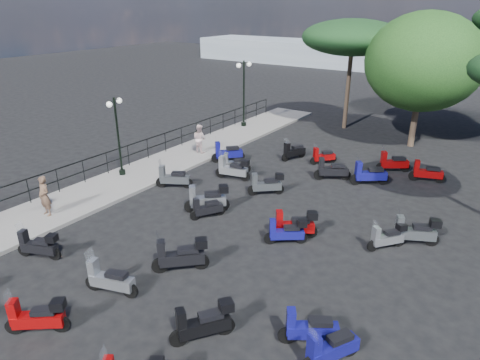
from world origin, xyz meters
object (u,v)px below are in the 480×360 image
Objects in this scene: scooter_5 at (227,153)px; scooter_26 at (387,237)px; scooter_23 at (393,163)px; scooter_27 at (426,173)px; scooter_3 at (173,178)px; scooter_1 at (39,246)px; pine_2 at (353,37)px; scooter_20 at (330,349)px; scooter_11 at (293,152)px; scooter_12 at (37,317)px; scooter_10 at (233,169)px; scooter_4 at (235,164)px; scooter_21 at (295,225)px; scooter_24 at (309,329)px; scooter_2 at (207,199)px; pedestrian_far at (199,139)px; lamp_post_2 at (244,89)px; scooter_22 at (369,175)px; scooter_25 at (415,232)px; lamp_post_1 at (118,132)px; scooter_8 at (181,256)px; scooter_15 at (266,184)px; scooter_7 at (109,280)px; scooter_16 at (332,170)px; broadleaf_tree at (424,62)px; scooter_14 at (286,232)px; scooter_17 at (323,157)px; woman at (44,196)px.

scooter_5 reaches higher than scooter_26.
scooter_27 is (1.71, -0.37, -0.02)m from scooter_23.
scooter_3 is 1.06× the size of scooter_5.
scooter_1 is at bearing 134.42° from scooter_5.
scooter_5 is 11.75m from pine_2.
scooter_3 reaches higher than scooter_20.
scooter_12 is at bearing 114.19° from scooter_11.
scooter_10 is 4.34m from scooter_11.
scooter_4 is 0.97× the size of scooter_21.
scooter_10 is 1.26× the size of scooter_12.
scooter_10 is 1.17× the size of scooter_23.
scooter_10 is 13.13m from pine_2.
scooter_4 is 0.21× the size of pine_2.
scooter_24 is 1.14× the size of scooter_26.
scooter_2 is 8.83m from scooter_20.
pedestrian_far reaches higher than scooter_23.
pine_2 is (-0.99, 23.37, 5.44)m from scooter_12.
scooter_22 is at bearing -15.52° from lamp_post_2.
scooter_1 is at bearing 75.26° from scooter_26.
lamp_post_2 is 3.47× the size of scooter_26.
scooter_3 is 9.83m from scooter_26.
scooter_25 is 6.43m from scooter_27.
scooter_1 is (2.34, -11.30, -0.47)m from pedestrian_far.
scooter_8 is at bearing -48.14° from lamp_post_1.
scooter_15 is (6.96, 2.25, -1.83)m from lamp_post_1.
scooter_2 is 5.96m from scooter_7.
pedestrian_far is 1.01× the size of scooter_16.
pedestrian_far is 0.21× the size of broadleaf_tree.
broadleaf_tree is (1.79, 7.69, 4.42)m from scooter_16.
scooter_2 is 1.14× the size of scooter_14.
lamp_post_1 is at bearing -128.31° from broadleaf_tree.
scooter_11 is 0.99× the size of scooter_27.
scooter_12 is at bearing -100.02° from broadleaf_tree.
scooter_5 reaches higher than scooter_27.
pedestrian_far is 1.19× the size of scooter_15.
scooter_15 is 0.90× the size of scooter_23.
scooter_17 is (1.55, 7.91, -0.15)m from scooter_2.
lamp_post_1 is 3.15× the size of scooter_17.
scooter_27 is (11.50, 3.13, -0.49)m from pedestrian_far.
scooter_23 is (10.79, 8.29, -1.85)m from lamp_post_1.
scooter_11 is 8.53m from scooter_21.
scooter_3 is 6.91m from scooter_14.
scooter_17 is (4.39, 6.90, -0.06)m from scooter_3.
scooter_23 is 9.94m from pine_2.
scooter_15 is at bearing 125.06° from scooter_17.
scooter_26 is (-0.48, 6.00, -0.02)m from scooter_20.
scooter_16 is 6.28m from scooter_25.
scooter_2 is 0.90× the size of scooter_7.
scooter_3 is 7.18m from scooter_11.
scooter_10 is (3.76, 7.53, -0.44)m from woman.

